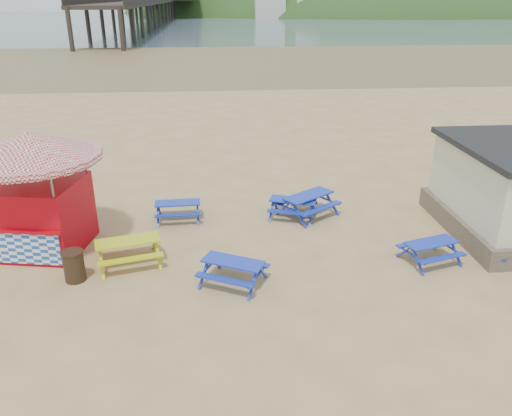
{
  "coord_description": "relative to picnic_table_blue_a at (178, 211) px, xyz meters",
  "views": [
    {
      "loc": [
        -1.26,
        -14.03,
        7.66
      ],
      "look_at": [
        0.08,
        1.5,
        1.0
      ],
      "focal_mm": 35.0,
      "sensor_mm": 36.0,
      "label": 1
    }
  ],
  "objects": [
    {
      "name": "wet_sand",
      "position": [
        2.67,
        51.99,
        -0.34
      ],
      "size": [
        400.0,
        400.0,
        0.0
      ],
      "primitive_type": "plane",
      "color": "brown",
      "rests_on": "ground"
    },
    {
      "name": "picnic_table_blue_c",
      "position": [
        4.85,
        -0.02,
        0.07
      ],
      "size": [
        2.55,
        2.46,
        0.83
      ],
      "rotation": [
        0.0,
        0.0,
        0.61
      ],
      "color": "#193EB0",
      "rests_on": "ground"
    },
    {
      "name": "headland_town",
      "position": [
        92.67,
        226.67,
        -10.25
      ],
      "size": [
        264.0,
        144.0,
        108.0
      ],
      "color": "#2D4C1E",
      "rests_on": "ground"
    },
    {
      "name": "picnic_table_blue_a",
      "position": [
        0.0,
        0.0,
        0.0
      ],
      "size": [
        1.7,
        1.39,
        0.69
      ],
      "rotation": [
        0.0,
        0.0,
        0.04
      ],
      "color": "#193EB0",
      "rests_on": "ground"
    },
    {
      "name": "pier",
      "position": [
        -15.32,
        175.22,
        5.12
      ],
      "size": [
        24.0,
        220.0,
        39.29
      ],
      "color": "black",
      "rests_on": "ground"
    },
    {
      "name": "picnic_table_blue_b",
      "position": [
        4.24,
        -0.15,
        0.01
      ],
      "size": [
        2.05,
        1.84,
        0.71
      ],
      "rotation": [
        0.0,
        0.0,
        -0.32
      ],
      "color": "#193EB0",
      "rests_on": "ground"
    },
    {
      "name": "picnic_table_blue_f",
      "position": [
        10.52,
        -3.93,
        0.01
      ],
      "size": [
        1.89,
        1.62,
        0.7
      ],
      "rotation": [
        0.0,
        0.0,
        0.18
      ],
      "color": "#193EB0",
      "rests_on": "ground"
    },
    {
      "name": "picnic_table_blue_d",
      "position": [
        1.83,
        -4.63,
        0.02
      ],
      "size": [
        2.2,
        2.05,
        0.73
      ],
      "rotation": [
        0.0,
        0.0,
        -0.47
      ],
      "color": "#193EB0",
      "rests_on": "ground"
    },
    {
      "name": "litter_bin",
      "position": [
        -2.75,
        -4.06,
        0.13
      ],
      "size": [
        0.64,
        0.64,
        0.93
      ],
      "color": "#321E16",
      "rests_on": "ground"
    },
    {
      "name": "ground",
      "position": [
        2.67,
        -3.01,
        -0.35
      ],
      "size": [
        400.0,
        400.0,
        0.0
      ],
      "primitive_type": "plane",
      "color": "tan",
      "rests_on": "ground"
    },
    {
      "name": "picnic_table_blue_e",
      "position": [
        7.97,
        -3.89,
        0.0
      ],
      "size": [
        1.96,
        1.74,
        0.69
      ],
      "rotation": [
        0.0,
        0.0,
        0.29
      ],
      "color": "#193EB0",
      "rests_on": "ground"
    },
    {
      "name": "picnic_table_yellow",
      "position": [
        -1.32,
        -3.2,
        0.06
      ],
      "size": [
        2.25,
        1.98,
        0.81
      ],
      "rotation": [
        0.0,
        0.0,
        0.25
      ],
      "color": "#92B90C",
      "rests_on": "ground"
    },
    {
      "name": "ice_cream_kiosk",
      "position": [
        -4.18,
        -1.88,
        2.11
      ],
      "size": [
        5.09,
        5.09,
        3.9
      ],
      "rotation": [
        0.0,
        0.0,
        -0.18
      ],
      "color": "#AE0311",
      "rests_on": "ground"
    },
    {
      "name": "sea",
      "position": [
        2.67,
        166.99,
        -0.34
      ],
      "size": [
        400.0,
        400.0,
        0.0
      ],
      "primitive_type": "plane",
      "color": "#495B68",
      "rests_on": "ground"
    }
  ]
}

